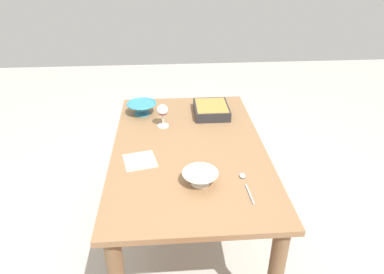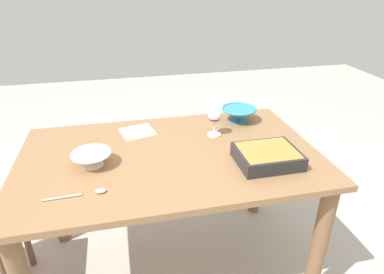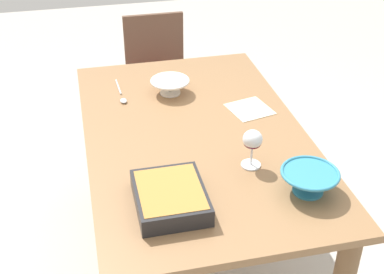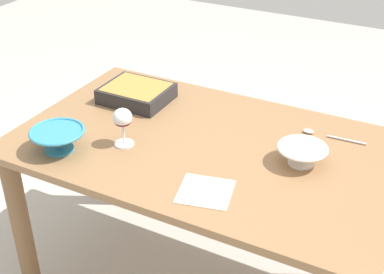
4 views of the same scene
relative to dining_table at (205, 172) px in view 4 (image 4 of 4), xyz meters
The scene contains 7 objects.
dining_table is the anchor object (origin of this frame).
wine_glass 0.39m from the dining_table, 150.85° to the right, with size 0.07×0.07×0.15m.
casserole_dish 0.50m from the dining_table, 156.51° to the left, with size 0.28×0.24×0.07m.
mixing_bowl 0.41m from the dining_table, ahead, with size 0.18×0.18×0.07m.
small_bowl 0.58m from the dining_table, 147.40° to the right, with size 0.21×0.21×0.09m.
serving_spoon 0.48m from the dining_table, 34.58° to the left, with size 0.25×0.03×0.01m.
napkin 0.34m from the dining_table, 63.91° to the right, with size 0.18×0.17×0.00m, color beige.
Camera 4 is at (0.76, -1.57, 1.83)m, focal length 49.78 mm.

